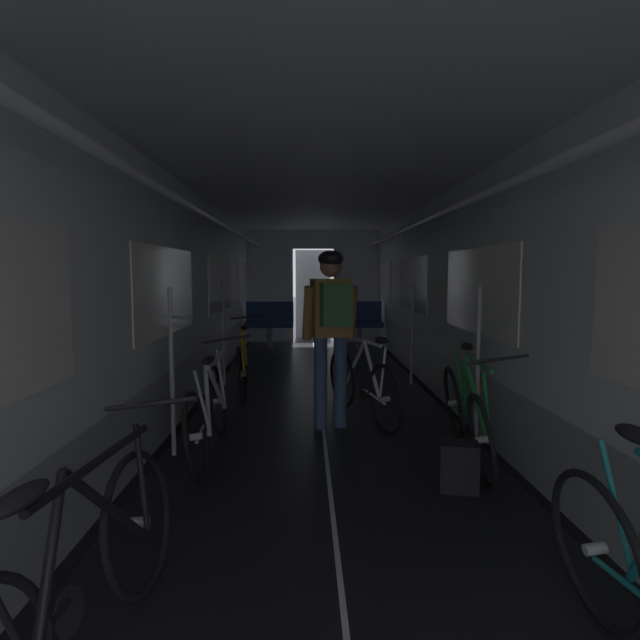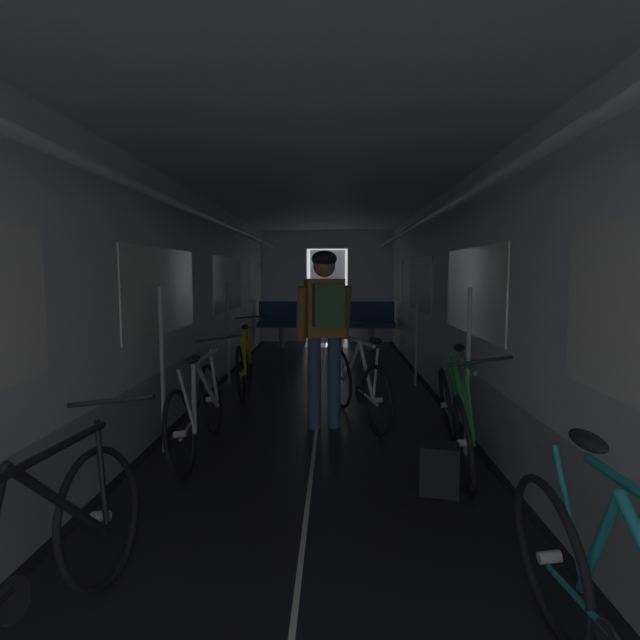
{
  "view_description": "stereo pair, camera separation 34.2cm",
  "coord_description": "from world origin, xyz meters",
  "px_view_note": "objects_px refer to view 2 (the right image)",
  "views": [
    {
      "loc": [
        -0.17,
        -1.98,
        1.51
      ],
      "look_at": [
        0.0,
        3.87,
        0.96
      ],
      "focal_mm": 28.05,
      "sensor_mm": 36.0,
      "label": 1
    },
    {
      "loc": [
        0.18,
        -1.98,
        1.51
      ],
      "look_at": [
        0.0,
        3.87,
        0.96
      ],
      "focal_mm": 28.05,
      "sensor_mm": 36.0,
      "label": 2
    }
  ],
  "objects_px": {
    "bicycle_silver": "(198,409)",
    "bicycle_teal": "(625,632)",
    "bicycle_black": "(25,569)",
    "person_cyclist_aisle": "(325,319)",
    "bicycle_white_in_aisle": "(358,384)",
    "backpack_on_floor": "(440,469)",
    "bench_seat_far_right": "(371,320)",
    "bicycle_yellow": "(245,362)",
    "bench_seat_far_left": "(282,320)",
    "bicycle_green": "(455,415)"
  },
  "relations": [
    {
      "from": "person_cyclist_aisle",
      "to": "bicycle_white_in_aisle",
      "type": "distance_m",
      "value": 0.81
    },
    {
      "from": "bicycle_yellow",
      "to": "bicycle_green",
      "type": "bearing_deg",
      "value": -47.69
    },
    {
      "from": "person_cyclist_aisle",
      "to": "bicycle_white_in_aisle",
      "type": "relative_size",
      "value": 1.07
    },
    {
      "from": "bench_seat_far_left",
      "to": "backpack_on_floor",
      "type": "bearing_deg",
      "value": -74.95
    },
    {
      "from": "bicycle_silver",
      "to": "bicycle_teal",
      "type": "xyz_separation_m",
      "value": [
        2.06,
        -2.54,
        0.0
      ]
    },
    {
      "from": "bicycle_teal",
      "to": "bicycle_white_in_aisle",
      "type": "xyz_separation_m",
      "value": [
        -0.69,
        3.54,
        0.0
      ]
    },
    {
      "from": "bicycle_silver",
      "to": "bicycle_yellow",
      "type": "height_order",
      "value": "bicycle_silver"
    },
    {
      "from": "bench_seat_far_left",
      "to": "bicycle_black",
      "type": "relative_size",
      "value": 0.58
    },
    {
      "from": "bench_seat_far_right",
      "to": "bicycle_green",
      "type": "distance_m",
      "value": 6.12
    },
    {
      "from": "bicycle_teal",
      "to": "person_cyclist_aisle",
      "type": "bearing_deg",
      "value": 107.32
    },
    {
      "from": "bench_seat_far_left",
      "to": "bicycle_yellow",
      "type": "distance_m",
      "value": 3.8
    },
    {
      "from": "bench_seat_far_left",
      "to": "bicycle_silver",
      "type": "relative_size",
      "value": 0.58
    },
    {
      "from": "bicycle_teal",
      "to": "bicycle_black",
      "type": "relative_size",
      "value": 1.0
    },
    {
      "from": "bicycle_white_in_aisle",
      "to": "backpack_on_floor",
      "type": "bearing_deg",
      "value": -73.99
    },
    {
      "from": "backpack_on_floor",
      "to": "bicycle_white_in_aisle",
      "type": "bearing_deg",
      "value": 106.01
    },
    {
      "from": "bicycle_yellow",
      "to": "bicycle_black",
      "type": "xyz_separation_m",
      "value": [
        -0.04,
        -4.47,
        -0.0
      ]
    },
    {
      "from": "bicycle_silver",
      "to": "bicycle_yellow",
      "type": "xyz_separation_m",
      "value": [
        -0.0,
        2.21,
        0.0
      ]
    },
    {
      "from": "backpack_on_floor",
      "to": "bicycle_yellow",
      "type": "bearing_deg",
      "value": 122.74
    },
    {
      "from": "bicycle_green",
      "to": "bicycle_teal",
      "type": "xyz_separation_m",
      "value": [
        -0.04,
        -2.43,
        0.0
      ]
    },
    {
      "from": "person_cyclist_aisle",
      "to": "backpack_on_floor",
      "type": "xyz_separation_m",
      "value": [
        0.82,
        -1.43,
        -0.9
      ]
    },
    {
      "from": "bicycle_teal",
      "to": "backpack_on_floor",
      "type": "height_order",
      "value": "bicycle_teal"
    },
    {
      "from": "bicycle_teal",
      "to": "bench_seat_far_right",
      "type": "bearing_deg",
      "value": 91.34
    },
    {
      "from": "bicycle_black",
      "to": "bench_seat_far_left",
      "type": "bearing_deg",
      "value": 89.25
    },
    {
      "from": "bicycle_silver",
      "to": "backpack_on_floor",
      "type": "relative_size",
      "value": 4.98
    },
    {
      "from": "bench_seat_far_right",
      "to": "bicycle_black",
      "type": "relative_size",
      "value": 0.58
    },
    {
      "from": "person_cyclist_aisle",
      "to": "backpack_on_floor",
      "type": "relative_size",
      "value": 5.09
    },
    {
      "from": "bench_seat_far_left",
      "to": "bicycle_yellow",
      "type": "relative_size",
      "value": 0.58
    },
    {
      "from": "bench_seat_far_right",
      "to": "bicycle_green",
      "type": "height_order",
      "value": "bicycle_green"
    },
    {
      "from": "bench_seat_far_right",
      "to": "backpack_on_floor",
      "type": "height_order",
      "value": "bench_seat_far_right"
    },
    {
      "from": "backpack_on_floor",
      "to": "bicycle_green",
      "type": "bearing_deg",
      "value": 67.83
    },
    {
      "from": "bench_seat_far_right",
      "to": "bicycle_yellow",
      "type": "distance_m",
      "value": 4.24
    },
    {
      "from": "bicycle_yellow",
      "to": "bicycle_white_in_aisle",
      "type": "bearing_deg",
      "value": -41.16
    },
    {
      "from": "bench_seat_far_right",
      "to": "bicycle_teal",
      "type": "bearing_deg",
      "value": -88.66
    },
    {
      "from": "bicycle_green",
      "to": "bicycle_yellow",
      "type": "height_order",
      "value": "bicycle_green"
    },
    {
      "from": "bicycle_silver",
      "to": "bicycle_teal",
      "type": "height_order",
      "value": "bicycle_silver"
    },
    {
      "from": "bench_seat_far_left",
      "to": "person_cyclist_aisle",
      "type": "relative_size",
      "value": 0.57
    },
    {
      "from": "bicycle_white_in_aisle",
      "to": "backpack_on_floor",
      "type": "relative_size",
      "value": 4.77
    },
    {
      "from": "bicycle_teal",
      "to": "person_cyclist_aisle",
      "type": "height_order",
      "value": "person_cyclist_aisle"
    },
    {
      "from": "bench_seat_far_left",
      "to": "backpack_on_floor",
      "type": "xyz_separation_m",
      "value": [
        1.8,
        -6.71,
        -0.4
      ]
    },
    {
      "from": "bench_seat_far_left",
      "to": "bicycle_white_in_aisle",
      "type": "bearing_deg",
      "value": -75.28
    },
    {
      "from": "bicycle_white_in_aisle",
      "to": "bicycle_black",
      "type": "bearing_deg",
      "value": -113.54
    },
    {
      "from": "bicycle_green",
      "to": "bicycle_teal",
      "type": "relative_size",
      "value": 1.0
    },
    {
      "from": "bicycle_white_in_aisle",
      "to": "bench_seat_far_left",
      "type": "bearing_deg",
      "value": 104.72
    },
    {
      "from": "bicycle_teal",
      "to": "bicycle_silver",
      "type": "bearing_deg",
      "value": 129.07
    },
    {
      "from": "bicycle_teal",
      "to": "bicycle_black",
      "type": "distance_m",
      "value": 2.13
    },
    {
      "from": "bench_seat_far_left",
      "to": "bicycle_silver",
      "type": "xyz_separation_m",
      "value": [
        -0.06,
        -6.0,
        -0.19
      ]
    },
    {
      "from": "bench_seat_far_right",
      "to": "bicycle_yellow",
      "type": "height_order",
      "value": "bench_seat_far_right"
    },
    {
      "from": "bicycle_yellow",
      "to": "bicycle_teal",
      "type": "bearing_deg",
      "value": -66.48
    },
    {
      "from": "bicycle_black",
      "to": "bicycle_yellow",
      "type": "bearing_deg",
      "value": 89.47
    },
    {
      "from": "bicycle_yellow",
      "to": "bicycle_black",
      "type": "relative_size",
      "value": 1.0
    }
  ]
}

